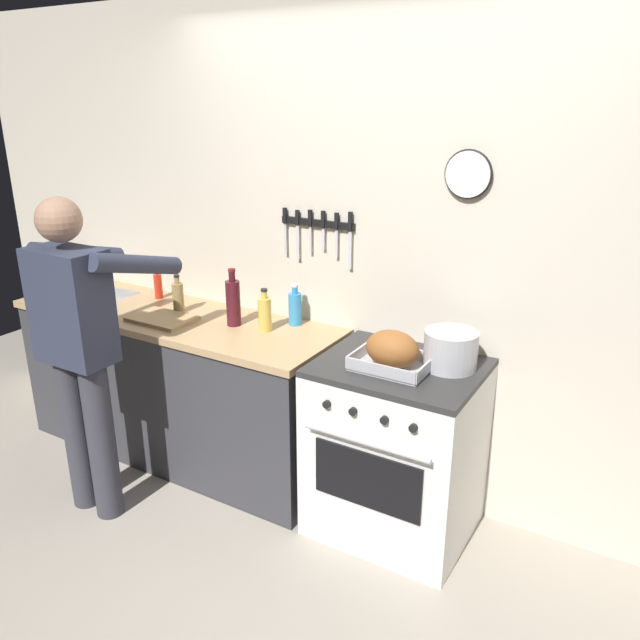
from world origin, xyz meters
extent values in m
cube|color=beige|center=(0.00, 1.35, 1.30)|extent=(6.00, 0.10, 2.60)
cube|color=black|center=(-0.41, 1.29, 1.46)|extent=(0.44, 0.02, 0.04)
cube|color=silver|center=(-0.61, 1.28, 1.35)|extent=(0.01, 0.00, 0.17)
cube|color=black|center=(-0.61, 1.28, 1.48)|extent=(0.02, 0.02, 0.08)
cube|color=silver|center=(-0.53, 1.28, 1.34)|extent=(0.02, 0.00, 0.19)
cube|color=black|center=(-0.53, 1.28, 1.48)|extent=(0.02, 0.02, 0.08)
cube|color=silver|center=(-0.45, 1.28, 1.37)|extent=(0.02, 0.00, 0.14)
cube|color=black|center=(-0.45, 1.28, 1.48)|extent=(0.02, 0.02, 0.09)
cube|color=silver|center=(-0.37, 1.28, 1.38)|extent=(0.02, 0.00, 0.11)
cube|color=black|center=(-0.37, 1.28, 1.48)|extent=(0.02, 0.02, 0.09)
cube|color=silver|center=(-0.29, 1.28, 1.36)|extent=(0.02, 0.00, 0.15)
cube|color=black|center=(-0.29, 1.28, 1.48)|extent=(0.02, 0.02, 0.09)
cube|color=silver|center=(-0.21, 1.28, 1.34)|extent=(0.02, 0.00, 0.20)
cube|color=black|center=(-0.21, 1.28, 1.49)|extent=(0.02, 0.02, 0.10)
cylinder|color=white|center=(0.38, 1.28, 1.76)|extent=(0.21, 0.02, 0.21)
torus|color=black|center=(0.38, 1.28, 1.76)|extent=(0.22, 0.02, 0.22)
cube|color=#38383D|center=(-1.20, 0.99, 0.43)|extent=(2.00, 0.62, 0.86)
cube|color=tan|center=(-1.20, 0.99, 0.88)|extent=(2.03, 0.65, 0.04)
cube|color=#B2B5B7|center=(-1.88, 1.01, 0.84)|extent=(0.44, 0.36, 0.11)
cube|color=white|center=(0.22, 0.99, 0.43)|extent=(0.76, 0.62, 0.87)
cube|color=black|center=(0.22, 0.67, 0.45)|extent=(0.53, 0.01, 0.28)
cube|color=#2D2D2D|center=(0.22, 0.99, 0.89)|extent=(0.76, 0.62, 0.03)
cylinder|color=black|center=(0.01, 0.67, 0.78)|extent=(0.04, 0.02, 0.04)
cylinder|color=black|center=(0.14, 0.67, 0.78)|extent=(0.04, 0.02, 0.04)
cylinder|color=black|center=(0.30, 0.67, 0.78)|extent=(0.04, 0.02, 0.04)
cylinder|color=black|center=(0.43, 0.67, 0.78)|extent=(0.04, 0.02, 0.04)
cylinder|color=silver|center=(0.22, 0.65, 0.66)|extent=(0.61, 0.02, 0.02)
cylinder|color=#383842|center=(-1.29, 0.32, 0.43)|extent=(0.14, 0.14, 0.86)
cylinder|color=#383842|center=(-1.11, 0.32, 0.43)|extent=(0.14, 0.14, 0.86)
cube|color=#2D3347|center=(-1.20, 0.32, 1.14)|extent=(0.38, 0.22, 0.56)
sphere|color=#9E755B|center=(-1.20, 0.32, 1.55)|extent=(0.21, 0.21, 0.21)
cylinder|color=#2D3347|center=(-1.41, 0.56, 1.32)|extent=(0.09, 0.55, 0.22)
cylinder|color=#2D3347|center=(-0.99, 0.56, 1.32)|extent=(0.09, 0.55, 0.22)
cube|color=#B7B7BC|center=(0.21, 0.93, 0.91)|extent=(0.34, 0.25, 0.01)
cube|color=#B7B7BC|center=(0.21, 0.81, 0.94)|extent=(0.34, 0.01, 0.05)
cube|color=#B7B7BC|center=(0.21, 1.06, 0.94)|extent=(0.34, 0.01, 0.05)
cube|color=#B7B7BC|center=(0.04, 0.93, 0.94)|extent=(0.01, 0.25, 0.05)
cube|color=#B7B7BC|center=(0.38, 0.93, 0.94)|extent=(0.01, 0.25, 0.05)
ellipsoid|color=#935628|center=(0.21, 0.93, 1.00)|extent=(0.25, 0.18, 0.17)
cylinder|color=#B7B7BC|center=(0.43, 1.08, 0.99)|extent=(0.25, 0.25, 0.18)
cube|color=tan|center=(-1.17, 0.88, 0.91)|extent=(0.36, 0.24, 0.02)
cylinder|color=#997F4C|center=(-1.19, 1.03, 0.99)|extent=(0.06, 0.06, 0.17)
cylinder|color=#997F4C|center=(-1.19, 1.03, 1.09)|extent=(0.03, 0.03, 0.04)
cylinder|color=black|center=(-1.19, 1.03, 1.12)|extent=(0.03, 0.03, 0.01)
cylinder|color=#338CCC|center=(-0.50, 1.20, 0.99)|extent=(0.07, 0.07, 0.18)
cylinder|color=#338CCC|center=(-0.50, 1.20, 1.10)|extent=(0.03, 0.03, 0.04)
cylinder|color=white|center=(-0.50, 1.20, 1.12)|extent=(0.04, 0.04, 0.01)
cylinder|color=#47141E|center=(-0.78, 1.02, 1.02)|extent=(0.08, 0.08, 0.25)
cylinder|color=#47141E|center=(-0.78, 1.02, 1.18)|extent=(0.04, 0.04, 0.05)
cylinder|color=maroon|center=(-0.78, 1.02, 1.21)|extent=(0.04, 0.04, 0.01)
cylinder|color=red|center=(-1.48, 1.16, 0.98)|extent=(0.05, 0.05, 0.15)
cylinder|color=red|center=(-1.48, 1.16, 1.07)|extent=(0.02, 0.02, 0.03)
cylinder|color=#197219|center=(-1.48, 1.16, 1.09)|extent=(0.02, 0.02, 0.01)
cylinder|color=gold|center=(-0.58, 1.04, 0.99)|extent=(0.07, 0.07, 0.18)
cylinder|color=gold|center=(-0.58, 1.04, 1.10)|extent=(0.03, 0.03, 0.04)
cylinder|color=black|center=(-0.58, 1.04, 1.13)|extent=(0.04, 0.04, 0.01)
camera|label=1|loc=(1.27, -1.51, 2.09)|focal=35.18mm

